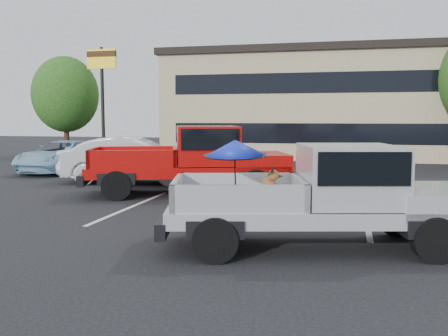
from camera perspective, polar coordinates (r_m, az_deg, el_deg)
The scene contains 11 objects.
ground at distance 10.73m, azimuth -0.05°, elevation -6.96°, with size 90.00×90.00×0.00m, color black.
stripe_left at distance 13.56m, azimuth -10.43°, elevation -4.35°, with size 0.12×5.00×0.01m, color silver.
stripe_right at distance 12.41m, azimuth 15.89°, elevation -5.42°, with size 0.12×5.00×0.01m, color silver.
motel_building at distance 31.17m, azimuth 12.94°, elevation 7.21°, with size 20.40×8.40×6.30m.
motel_sign at distance 27.30m, azimuth -13.77°, elevation 10.45°, with size 1.60×0.22×6.00m.
tree_left at distance 31.81m, azimuth -17.67°, elevation 8.00°, with size 3.96×3.96×6.02m.
tree_back at distance 34.40m, azimuth 19.82°, elevation 8.89°, with size 4.68×4.68×7.11m.
silver_pickup at distance 9.22m, azimuth 12.63°, elevation -2.58°, with size 5.99×3.28×2.06m.
red_pickup at distance 15.49m, azimuth -2.61°, elevation 1.29°, with size 6.75×4.27×2.10m.
silver_sedan at distance 18.33m, azimuth -10.34°, elevation 0.92°, with size 1.77×5.07×1.67m, color #B7B9BE.
blue_suv at distance 22.81m, azimuth -17.85°, elevation 1.29°, with size 2.26×4.89×1.36m, color #8FBAD6.
Camera 1 is at (2.50, -10.17, 2.38)m, focal length 40.00 mm.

